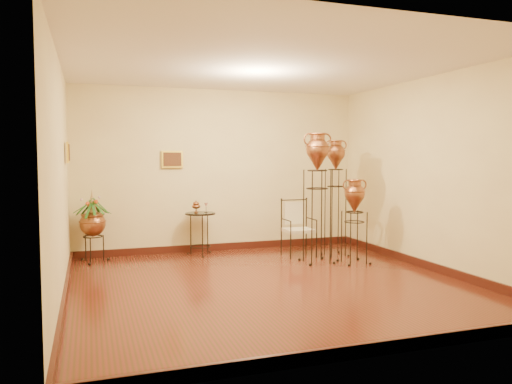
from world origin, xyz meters
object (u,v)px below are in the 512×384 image
object	(u,v)px
armchair	(299,228)
side_table	(200,233)
amphora_mid	(317,197)
amphora_tall	(335,196)
planter_urn	(93,221)

from	to	relation	value
armchair	side_table	world-z (taller)	armchair
amphora_mid	armchair	world-z (taller)	amphora_mid
amphora_tall	amphora_mid	world-z (taller)	amphora_mid
amphora_tall	side_table	world-z (taller)	amphora_tall
planter_urn	side_table	size ratio (longest dim) A/B	1.29
amphora_mid	armchair	bearing A→B (deg)	96.75
side_table	amphora_mid	bearing A→B (deg)	-35.58
amphora_mid	side_table	xyz separation A→B (m)	(-1.60, 1.14, -0.65)
amphora_mid	side_table	bearing A→B (deg)	144.42
armchair	side_table	size ratio (longest dim) A/B	1.04
side_table	armchair	bearing A→B (deg)	-21.13
amphora_mid	side_table	world-z (taller)	amphora_mid
planter_urn	side_table	distance (m)	1.73
amphora_mid	planter_urn	bearing A→B (deg)	160.92
armchair	side_table	bearing A→B (deg)	159.49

